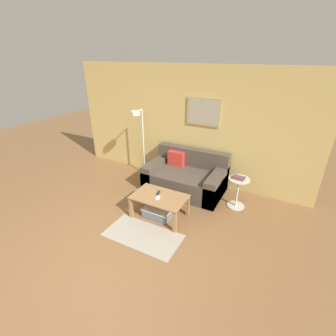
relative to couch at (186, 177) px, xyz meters
name	(u,v)px	position (x,y,z in m)	size (l,w,h in m)	color
ground_plane	(91,266)	(-0.28, -2.61, -0.29)	(16.00, 16.00, 0.00)	brown
wall_back	(185,125)	(-0.28, 0.52, 0.99)	(5.60, 0.09, 2.55)	#D6B76B
area_rug	(143,235)	(0.01, -1.73, -0.29)	(1.27, 0.65, 0.01)	#A39989
couch	(186,177)	(0.00, 0.00, 0.00)	(1.65, 0.99, 0.84)	#4C4238
coffee_table	(159,200)	(-0.01, -1.13, 0.06)	(0.96, 0.61, 0.42)	#997047
storage_bin	(158,212)	(-0.03, -1.15, -0.20)	(0.52, 0.36, 0.18)	slate
floor_lamp	(139,134)	(-1.20, 0.06, 0.78)	(0.27, 0.49, 1.61)	white
side_table	(238,190)	(1.15, -0.15, 0.08)	(0.40, 0.40, 0.61)	silver
book_stack	(238,178)	(1.14, -0.15, 0.34)	(0.24, 0.16, 0.05)	#B73333
remote_control	(158,193)	(-0.07, -1.05, 0.14)	(0.04, 0.15, 0.02)	#232328
cell_phone	(158,198)	(0.00, -1.19, 0.14)	(0.07, 0.14, 0.01)	silver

